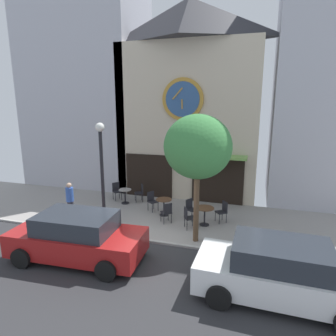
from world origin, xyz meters
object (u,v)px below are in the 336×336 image
Objects in this scene: street_lamp at (102,174)px; cafe_chair_facing_street at (167,211)px; cafe_table_center at (164,204)px; pedestrian_blue at (70,201)px; cafe_chair_left_end at (152,200)px; parked_car_red at (77,237)px; cafe_chair_right_end at (223,210)px; cafe_chair_curbside at (140,191)px; cafe_chair_near_tree at (117,190)px; cafe_table_near_door at (125,194)px; cafe_chair_outer at (191,207)px; street_tree at (198,147)px; parked_car_white at (280,272)px; cafe_table_leftmost at (205,212)px; cafe_chair_facing_wall at (188,216)px.

street_lamp is 4.70× the size of cafe_chair_facing_street.
pedestrian_blue is at bearing -156.09° from cafe_table_center.
parked_car_red is (-0.81, -4.82, 0.23)m from cafe_chair_left_end.
cafe_chair_right_end is 1.00× the size of cafe_chair_curbside.
cafe_chair_near_tree is (-0.92, 2.98, -1.62)m from street_lamp.
cafe_chair_curbside is (-4.36, 1.45, 0.00)m from cafe_chair_right_end.
street_lamp reaches higher than cafe_table_near_door.
cafe_chair_outer is (3.37, 1.53, -1.62)m from street_lamp.
street_tree is 6.18m from pedestrian_blue.
cafe_chair_facing_street is (2.51, 0.79, -1.62)m from street_lamp.
street_lamp reaches higher than pedestrian_blue.
cafe_chair_facing_street is 0.21× the size of parked_car_white.
parked_car_red is (2.17, -2.73, -0.10)m from pedestrian_blue.
parked_car_red is at bearing -133.35° from cafe_chair_right_end.
cafe_chair_outer and cafe_chair_facing_street have the same top height.
cafe_chair_near_tree is (-4.99, 1.93, -0.04)m from cafe_table_leftmost.
cafe_chair_facing_street is at bearing -47.86° from cafe_chair_left_end.
cafe_chair_curbside and cafe_chair_facing_street have the same top height.
street_lamp reaches higher than cafe_chair_left_end.
street_tree reaches higher than cafe_chair_left_end.
cafe_chair_facing_wall and cafe_chair_facing_street have the same top height.
street_tree is at bearing 34.76° from parked_car_red.
cafe_chair_left_end reaches higher than cafe_table_near_door.
parked_car_red is at bearing -81.29° from cafe_table_near_door.
cafe_table_center is at bearing -179.32° from cafe_chair_right_end.
cafe_table_near_door is at bearing 151.28° from cafe_chair_facing_wall.
cafe_table_near_door is at bearing 144.89° from street_tree.
street_lamp reaches higher than cafe_chair_facing_street.
cafe_chair_right_end is 0.54× the size of pedestrian_blue.
cafe_chair_facing_street is at bearing -32.56° from cafe_chair_near_tree.
cafe_chair_facing_street is (-0.86, -0.74, 0.00)m from cafe_chair_outer.
cafe_chair_outer is at bearing -13.97° from cafe_chair_left_end.
cafe_table_near_door is 0.81× the size of cafe_chair_facing_street.
street_tree is 5.98× the size of cafe_table_leftmost.
cafe_chair_left_end is 0.21× the size of parked_car_white.
cafe_chair_curbside and cafe_chair_near_tree have the same top height.
street_tree is at bearing -110.12° from cafe_chair_right_end.
street_tree is at bearing -35.11° from cafe_table_near_door.
cafe_chair_right_end is 5.83m from cafe_chair_near_tree.
cafe_table_center is 0.85× the size of cafe_chair_facing_street.
parked_car_red reaches higher than cafe_table_near_door.
cafe_chair_facing_wall is 1.00× the size of cafe_chair_left_end.
parked_car_white is (8.31, -2.93, -0.10)m from pedestrian_blue.
parked_car_red is (0.20, -5.86, 0.23)m from cafe_chair_curbside.
cafe_table_near_door is 0.81× the size of cafe_chair_curbside.
cafe_chair_facing_wall is 1.00× the size of cafe_chair_near_tree.
cafe_chair_facing_wall is at bearing 6.47° from pedestrian_blue.
street_tree is at bearing 136.76° from parked_car_white.
pedestrian_blue is at bearing -173.53° from cafe_chair_facing_wall.
cafe_chair_facing_wall is 0.54× the size of pedestrian_blue.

